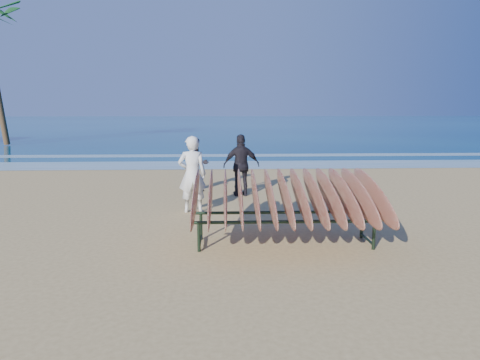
{
  "coord_description": "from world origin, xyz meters",
  "views": [
    {
      "loc": [
        -0.36,
        -7.62,
        2.4
      ],
      "look_at": [
        0.0,
        0.8,
        0.95
      ],
      "focal_mm": 32.0,
      "sensor_mm": 36.0,
      "label": 1
    }
  ],
  "objects_px": {
    "surfboard_rack": "(285,196)",
    "person_dark_b": "(241,165)",
    "person_white": "(192,174)",
    "person_dark_a": "(196,165)"
  },
  "relations": [
    {
      "from": "surfboard_rack",
      "to": "person_dark_b",
      "type": "xyz_separation_m",
      "value": [
        -0.56,
        4.21,
        -0.03
      ]
    },
    {
      "from": "surfboard_rack",
      "to": "person_dark_b",
      "type": "distance_m",
      "value": 4.24
    },
    {
      "from": "surfboard_rack",
      "to": "person_dark_a",
      "type": "distance_m",
      "value": 5.14
    },
    {
      "from": "person_dark_a",
      "to": "person_dark_b",
      "type": "distance_m",
      "value": 1.39
    },
    {
      "from": "person_dark_b",
      "to": "person_white",
      "type": "bearing_deg",
      "value": 51.86
    },
    {
      "from": "person_dark_a",
      "to": "person_dark_b",
      "type": "relative_size",
      "value": 0.92
    },
    {
      "from": "person_white",
      "to": "person_dark_b",
      "type": "distance_m",
      "value": 2.13
    },
    {
      "from": "surfboard_rack",
      "to": "person_white",
      "type": "bearing_deg",
      "value": 126.21
    },
    {
      "from": "person_dark_a",
      "to": "surfboard_rack",
      "type": "bearing_deg",
      "value": -96.91
    },
    {
      "from": "person_white",
      "to": "person_dark_a",
      "type": "relative_size",
      "value": 1.14
    }
  ]
}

